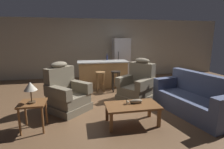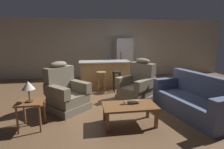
# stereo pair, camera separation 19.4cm
# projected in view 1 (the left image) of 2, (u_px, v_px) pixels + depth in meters

# --- Properties ---
(ground_plane) EXTENTS (12.00, 12.00, 0.00)m
(ground_plane) POSITION_uv_depth(u_px,v_px,m) (110.00, 99.00, 5.19)
(ground_plane) COLOR brown
(back_wall) EXTENTS (12.00, 0.05, 2.60)m
(back_wall) POSITION_uv_depth(u_px,v_px,m) (97.00, 48.00, 7.92)
(back_wall) COLOR #A89E89
(back_wall) RESTS_ON ground_plane
(coffee_table) EXTENTS (1.10, 0.60, 0.42)m
(coffee_table) POSITION_uv_depth(u_px,v_px,m) (132.00, 107.00, 3.60)
(coffee_table) COLOR brown
(coffee_table) RESTS_ON ground_plane
(fish_figurine) EXTENTS (0.34, 0.10, 0.10)m
(fish_figurine) POSITION_uv_depth(u_px,v_px,m) (134.00, 102.00, 3.65)
(fish_figurine) COLOR #4C3823
(fish_figurine) RESTS_ON coffee_table
(couch) EXTENTS (1.21, 2.03, 0.94)m
(couch) POSITION_uv_depth(u_px,v_px,m) (194.00, 99.00, 4.13)
(couch) COLOR #4C5675
(couch) RESTS_ON ground_plane
(recliner_near_lamp) EXTENTS (1.19, 1.19, 1.20)m
(recliner_near_lamp) POSITION_uv_depth(u_px,v_px,m) (66.00, 93.00, 4.31)
(recliner_near_lamp) COLOR #756B56
(recliner_near_lamp) RESTS_ON ground_plane
(recliner_near_island) EXTENTS (1.18, 1.18, 1.20)m
(recliner_near_island) POSITION_uv_depth(u_px,v_px,m) (137.00, 85.00, 5.04)
(recliner_near_island) COLOR #756B56
(recliner_near_island) RESTS_ON ground_plane
(end_table) EXTENTS (0.48, 0.48, 0.56)m
(end_table) POSITION_uv_depth(u_px,v_px,m) (33.00, 107.00, 3.35)
(end_table) COLOR brown
(end_table) RESTS_ON ground_plane
(table_lamp) EXTENTS (0.24, 0.24, 0.41)m
(table_lamp) POSITION_uv_depth(u_px,v_px,m) (30.00, 87.00, 3.23)
(table_lamp) COLOR #4C3823
(table_lamp) RESTS_ON end_table
(kitchen_island) EXTENTS (1.80, 0.70, 0.95)m
(kitchen_island) POSITION_uv_depth(u_px,v_px,m) (103.00, 74.00, 6.39)
(kitchen_island) COLOR #AD7F4C
(kitchen_island) RESTS_ON ground_plane
(bar_stool_left) EXTENTS (0.32, 0.32, 0.68)m
(bar_stool_left) POSITION_uv_depth(u_px,v_px,m) (100.00, 78.00, 5.75)
(bar_stool_left) COLOR olive
(bar_stool_left) RESTS_ON ground_plane
(bar_stool_right) EXTENTS (0.32, 0.32, 0.68)m
(bar_stool_right) POSITION_uv_depth(u_px,v_px,m) (116.00, 77.00, 5.85)
(bar_stool_right) COLOR black
(bar_stool_right) RESTS_ON ground_plane
(refrigerator) EXTENTS (0.70, 0.69, 1.76)m
(refrigerator) POSITION_uv_depth(u_px,v_px,m) (121.00, 59.00, 7.65)
(refrigerator) COLOR #B7B7BC
(refrigerator) RESTS_ON ground_plane
(bottle_tall_green) EXTENTS (0.06, 0.06, 0.25)m
(bottle_tall_green) POSITION_uv_depth(u_px,v_px,m) (107.00, 58.00, 6.57)
(bottle_tall_green) COLOR #23284C
(bottle_tall_green) RESTS_ON kitchen_island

